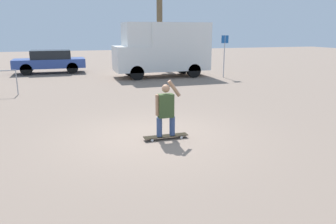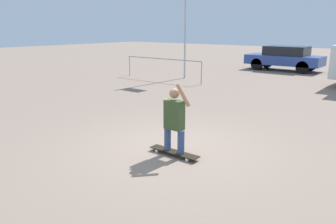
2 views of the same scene
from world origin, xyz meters
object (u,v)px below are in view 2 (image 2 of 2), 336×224
parked_car_blue (285,57)px  flagpole (187,11)px  person_skateboarder (174,118)px  skateboard (174,152)px

parked_car_blue → flagpole: flagpole is taller
flagpole → person_skateboarder: bearing=-56.2°
parked_car_blue → flagpole: size_ratio=0.79×
person_skateboarder → flagpole: bearing=123.8°
person_skateboarder → parked_car_blue: bearing=101.4°
person_skateboarder → flagpole: size_ratio=0.25×
skateboard → person_skateboarder: bearing=180.0°
skateboard → flagpole: size_ratio=0.20×
flagpole → skateboard: bearing=-56.2°
skateboard → person_skateboarder: person_skateboarder is taller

